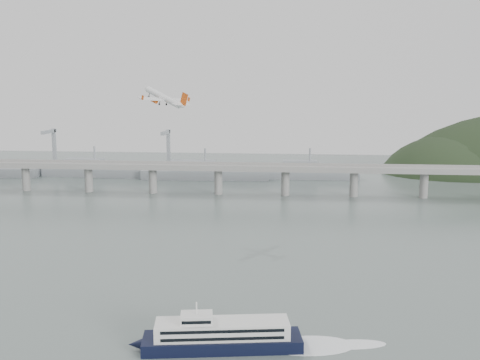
# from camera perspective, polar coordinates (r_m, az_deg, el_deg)

# --- Properties ---
(ground) EXTENTS (900.00, 900.00, 0.00)m
(ground) POSITION_cam_1_polar(r_m,az_deg,el_deg) (226.51, -1.33, -11.40)
(ground) COLOR #586562
(ground) RESTS_ON ground
(bridge) EXTENTS (800.00, 22.00, 23.90)m
(bridge) POSITION_cam_1_polar(r_m,az_deg,el_deg) (415.57, 1.72, 0.88)
(bridge) COLOR gray
(bridge) RESTS_ON ground
(distant_fleet) EXTENTS (453.00, 60.90, 40.00)m
(distant_fleet) POSITION_cam_1_polar(r_m,az_deg,el_deg) (513.53, -15.23, 0.96)
(distant_fleet) COLOR gray
(distant_fleet) RESTS_ON ground
(ferry) EXTENTS (81.42, 22.94, 15.40)m
(ferry) POSITION_cam_1_polar(r_m,az_deg,el_deg) (181.76, -1.81, -15.51)
(ferry) COLOR black
(ferry) RESTS_ON ground
(airliner) EXTENTS (30.36, 29.24, 13.55)m
(airliner) POSITION_cam_1_polar(r_m,az_deg,el_deg) (302.62, -7.71, 8.26)
(airliner) COLOR silver
(airliner) RESTS_ON ground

